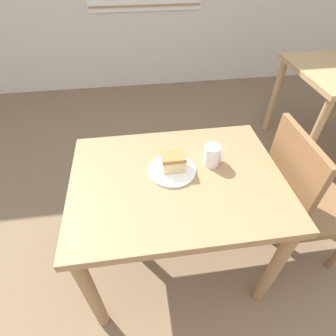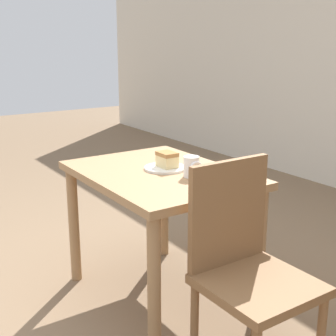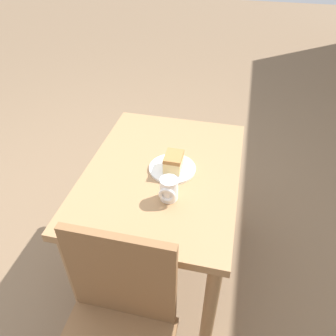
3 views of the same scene
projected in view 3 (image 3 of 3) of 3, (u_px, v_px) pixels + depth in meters
name	position (u px, v px, depth m)	size (l,w,h in m)	color
ground_plane	(94.00, 231.00, 2.20)	(14.00, 14.00, 0.00)	#7A6047
dining_table_near	(163.00, 188.00, 1.64)	(0.97, 0.73, 0.72)	#9E754C
chair_near_window	(115.00, 335.00, 1.20)	(0.43, 0.43, 0.90)	brown
plate	(172.00, 168.00, 1.57)	(0.22, 0.22, 0.01)	white
cake_slice	(174.00, 162.00, 1.53)	(0.11, 0.08, 0.08)	#E5CC89
coffee_mug	(169.00, 190.00, 1.38)	(0.08, 0.08, 0.10)	white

